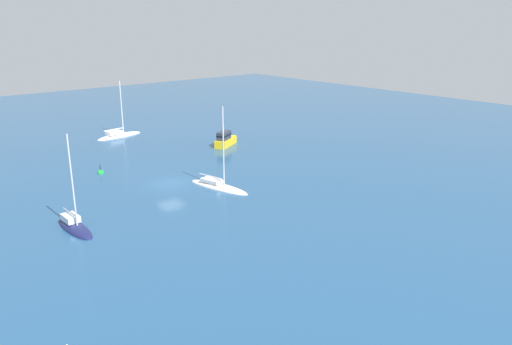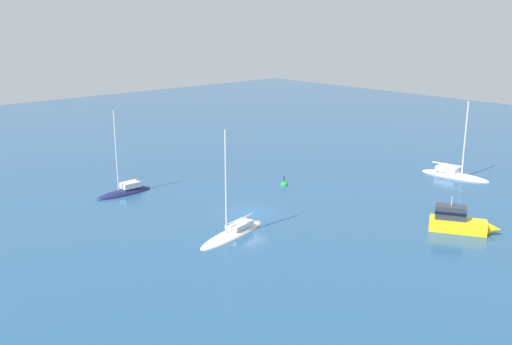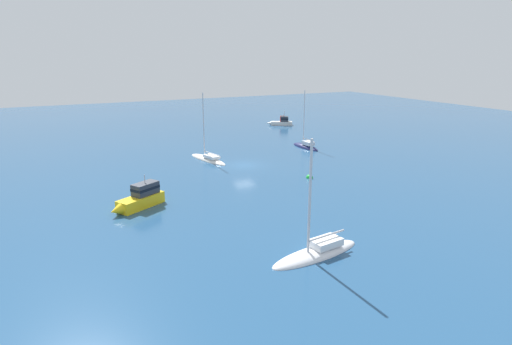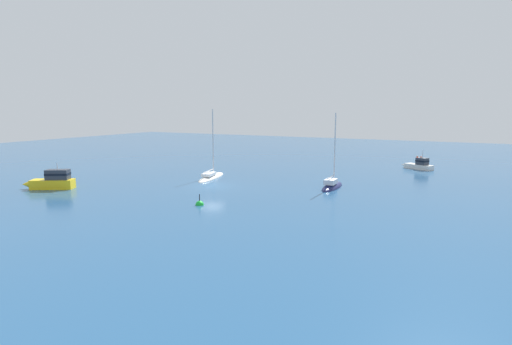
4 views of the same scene
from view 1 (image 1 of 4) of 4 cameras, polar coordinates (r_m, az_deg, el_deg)
ground_plane at (r=54.13m, az=-9.84°, el=-1.23°), size 160.00×160.00×0.00m
yacht at (r=52.13m, az=-4.37°, el=-1.62°), size 3.33×7.84×9.09m
motor_cruiser at (r=69.40m, az=-3.49°, el=3.83°), size 5.41×3.86×2.89m
sailboat at (r=77.68m, az=-15.49°, el=4.14°), size 7.62×2.97×8.68m
ketch at (r=44.68m, az=-20.16°, el=-5.93°), size 1.74×5.97×8.80m
channel_buoy at (r=59.61m, az=-17.44°, el=-0.06°), size 0.77×0.77×1.39m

